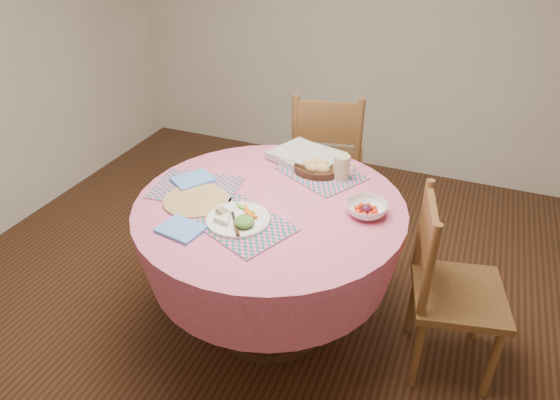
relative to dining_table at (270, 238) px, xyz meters
The scene contains 15 objects.
ground 0.56m from the dining_table, ahead, with size 4.00×4.00×0.00m, color #331C0F.
dining_table is the anchor object (origin of this frame).
chair_right 0.83m from the dining_table, ahead, with size 0.48×0.49×0.90m.
chair_back 0.96m from the dining_table, 91.30° to the left, with size 0.54×0.52×0.98m.
placemat_front 0.29m from the dining_table, 100.91° to the right, with size 0.40×0.30×0.01m, color #115F62.
placemat_left 0.43m from the dining_table, behind, with size 0.40×0.30×0.01m, color #115F62.
placemat_back 0.43m from the dining_table, 71.06° to the left, with size 0.40×0.30×0.01m, color #115F62.
wicker_trivet 0.39m from the dining_table, 160.96° to the right, with size 0.30×0.30×0.01m, color olive.
napkin_near 0.47m from the dining_table, 127.45° to the right, with size 0.18×0.14×0.01m, color #578CE0.
napkin_far 0.47m from the dining_table, behind, with size 0.18×0.14×0.01m, color #578CE0.
dinner_plate 0.30m from the dining_table, 107.12° to the right, with size 0.27×0.27×0.05m.
bread_bowl 0.43m from the dining_table, 73.19° to the left, with size 0.23×0.23×0.08m.
latte_mug 0.49m from the dining_table, 55.41° to the left, with size 0.12×0.08×0.12m.
fruit_bowl 0.49m from the dining_table, ahead, with size 0.20×0.20×0.06m.
newspaper_stack 0.51m from the dining_table, 88.79° to the left, with size 0.42×0.38×0.04m.
Camera 1 is at (0.77, -1.76, 1.95)m, focal length 32.00 mm.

